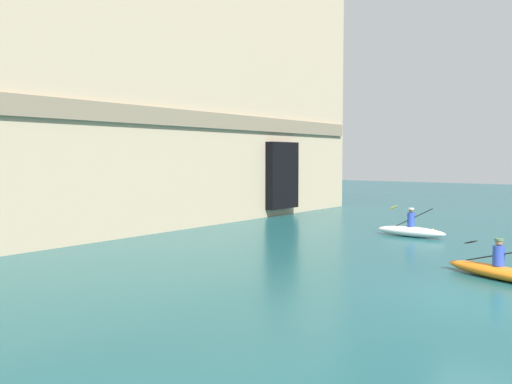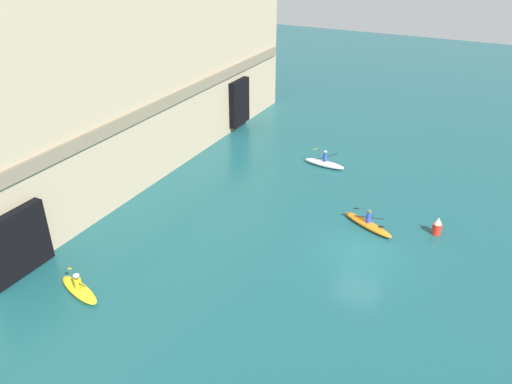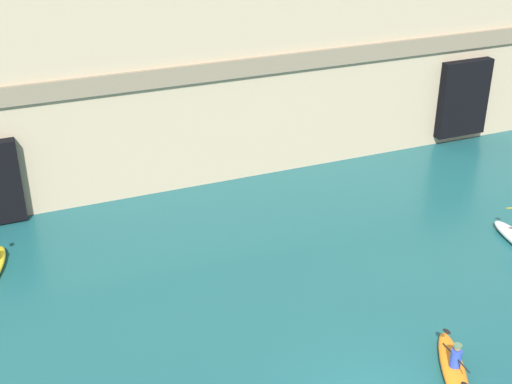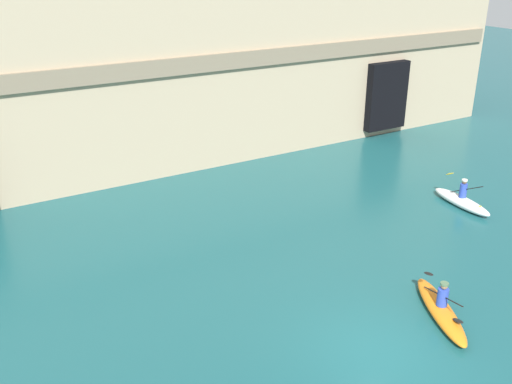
{
  "view_description": "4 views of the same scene",
  "coord_description": "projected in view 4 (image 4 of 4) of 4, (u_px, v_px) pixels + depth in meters",
  "views": [
    {
      "loc": [
        -13.6,
        -3.33,
        3.33
      ],
      "look_at": [
        -0.77,
        6.1,
        2.35
      ],
      "focal_mm": 40.0,
      "sensor_mm": 36.0,
      "label": 1
    },
    {
      "loc": [
        -21.82,
        -4.8,
        15.4
      ],
      "look_at": [
        2.28,
        7.43,
        0.81
      ],
      "focal_mm": 35.0,
      "sensor_mm": 36.0,
      "label": 2
    },
    {
      "loc": [
        -8.41,
        -11.97,
        13.95
      ],
      "look_at": [
        0.06,
        8.88,
        2.41
      ],
      "focal_mm": 50.0,
      "sensor_mm": 36.0,
      "label": 3
    },
    {
      "loc": [
        -8.92,
        -8.8,
        9.85
      ],
      "look_at": [
        1.14,
        8.39,
        1.33
      ],
      "focal_mm": 40.0,
      "sensor_mm": 36.0,
      "label": 4
    }
  ],
  "objects": [
    {
      "name": "ground_plane",
      "position": [
        379.0,
        355.0,
        15.0
      ],
      "size": [
        120.0,
        120.0,
        0.0
      ],
      "primitive_type": "plane",
      "color": "#195156"
    },
    {
      "name": "cliff_bluff",
      "position": [
        169.0,
        10.0,
        27.97
      ],
      "size": [
        37.35,
        8.2,
        14.19
      ],
      "color": "tan",
      "rests_on": "ground"
    },
    {
      "name": "kayak_orange",
      "position": [
        441.0,
        309.0,
        16.53
      ],
      "size": [
        2.07,
        3.36,
        1.11
      ],
      "rotation": [
        0.0,
        0.0,
        4.26
      ],
      "color": "orange",
      "rests_on": "ground"
    },
    {
      "name": "kayak_white",
      "position": [
        462.0,
        201.0,
        23.56
      ],
      "size": [
        0.93,
        3.07,
        1.3
      ],
      "rotation": [
        0.0,
        0.0,
        4.63
      ],
      "color": "white",
      "rests_on": "ground"
    }
  ]
}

